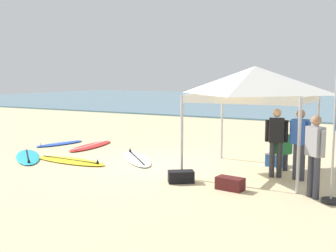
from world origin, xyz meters
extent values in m
plane|color=beige|center=(0.00, 0.00, 0.00)|extent=(80.00, 80.00, 0.00)
cube|color=#568499|center=(0.00, 30.92, 0.05)|extent=(80.00, 36.00, 0.10)
cylinder|color=#B7B7BC|center=(1.28, -0.91, 1.02)|extent=(0.07, 0.07, 2.05)
cylinder|color=#B7B7BC|center=(4.04, -0.91, 1.02)|extent=(0.07, 0.07, 2.05)
cylinder|color=#B7B7BC|center=(1.28, 1.84, 1.02)|extent=(0.07, 0.07, 2.05)
cylinder|color=#B7B7BC|center=(4.04, 1.84, 1.02)|extent=(0.07, 0.07, 2.05)
cube|color=white|center=(2.66, -0.91, 1.96)|extent=(2.75, 0.03, 0.18)
cube|color=white|center=(2.66, 1.84, 1.96)|extent=(2.75, 0.03, 0.18)
cube|color=white|center=(1.28, 0.46, 1.96)|extent=(0.03, 2.75, 0.18)
cube|color=white|center=(4.04, 0.46, 1.96)|extent=(0.03, 2.75, 0.18)
pyramid|color=white|center=(2.66, 0.46, 2.40)|extent=(2.87, 2.87, 0.70)
ellipsoid|color=#23B2CC|center=(-4.01, -0.92, 0.04)|extent=(2.37, 2.18, 0.07)
cube|color=black|center=(-4.01, -0.92, 0.07)|extent=(1.67, 1.44, 0.01)
cone|color=black|center=(-3.22, -1.60, 0.13)|extent=(0.09, 0.09, 0.12)
ellipsoid|color=white|center=(-0.89, 0.42, 0.04)|extent=(2.22, 2.25, 0.07)
cube|color=black|center=(-0.89, 0.42, 0.07)|extent=(1.51, 1.54, 0.01)
cone|color=black|center=(-1.60, 1.15, 0.13)|extent=(0.09, 0.09, 0.12)
ellipsoid|color=yellow|center=(-2.45, -0.76, 0.04)|extent=(2.59, 0.79, 0.07)
cube|color=black|center=(-2.45, -0.76, 0.07)|extent=(2.18, 0.13, 0.01)
cone|color=black|center=(-1.40, -0.80, 0.13)|extent=(0.09, 0.09, 0.12)
ellipsoid|color=red|center=(-3.52, 1.53, 0.04)|extent=(0.90, 2.48, 0.07)
cube|color=white|center=(-3.52, 1.53, 0.07)|extent=(0.25, 2.06, 0.01)
cone|color=white|center=(-3.42, 0.54, 0.13)|extent=(0.09, 0.09, 0.12)
ellipsoid|color=blue|center=(-4.86, 1.39, 0.04)|extent=(0.99, 1.98, 0.07)
cube|color=white|center=(-4.86, 1.39, 0.07)|extent=(0.45, 1.59, 0.01)
cone|color=white|center=(-5.06, 0.63, 0.13)|extent=(0.09, 0.09, 0.12)
cylinder|color=#383842|center=(3.93, 0.22, 0.44)|extent=(0.13, 0.13, 0.88)
cylinder|color=#383842|center=(3.77, 0.29, 0.44)|extent=(0.13, 0.13, 0.88)
cube|color=#2851B2|center=(3.85, 0.26, 1.18)|extent=(0.42, 0.34, 0.60)
sphere|color=#9E7051|center=(3.85, 0.26, 1.60)|extent=(0.21, 0.21, 0.21)
cylinder|color=#2851B2|center=(4.06, 0.17, 1.16)|extent=(0.09, 0.09, 0.54)
cylinder|color=#2851B2|center=(3.64, 0.34, 1.16)|extent=(0.09, 0.09, 0.54)
cylinder|color=#2D2D33|center=(3.38, 0.29, 0.44)|extent=(0.13, 0.13, 0.88)
cylinder|color=#2D2D33|center=(3.21, 0.25, 0.44)|extent=(0.13, 0.13, 0.88)
cube|color=black|center=(3.29, 0.27, 1.18)|extent=(0.41, 0.31, 0.60)
sphere|color=tan|center=(3.29, 0.27, 1.60)|extent=(0.21, 0.21, 0.21)
cylinder|color=black|center=(3.51, 0.33, 1.16)|extent=(0.09, 0.09, 0.54)
cylinder|color=black|center=(3.07, 0.21, 1.16)|extent=(0.09, 0.09, 0.54)
cylinder|color=#383842|center=(4.45, -1.15, 0.44)|extent=(0.13, 0.13, 0.88)
cylinder|color=#383842|center=(4.32, -1.03, 0.44)|extent=(0.13, 0.13, 0.88)
cube|color=gray|center=(4.38, -1.09, 1.18)|extent=(0.42, 0.40, 0.60)
sphere|color=#9E7051|center=(4.38, -1.09, 1.60)|extent=(0.21, 0.21, 0.21)
cylinder|color=gray|center=(4.56, -1.24, 1.16)|extent=(0.09, 0.09, 0.54)
cylinder|color=gray|center=(4.21, -0.93, 1.16)|extent=(0.09, 0.09, 0.54)
cylinder|color=#383842|center=(3.36, 1.11, 0.23)|extent=(0.13, 0.13, 0.45)
cylinder|color=#383842|center=(3.21, 1.00, 0.23)|extent=(0.13, 0.13, 0.45)
cube|color=#2D8C47|center=(3.28, 1.05, 0.71)|extent=(0.42, 0.39, 0.52)
sphere|color=#9E7051|center=(3.28, 1.05, 1.09)|extent=(0.21, 0.21, 0.21)
cylinder|color=#2D8C47|center=(3.47, 1.19, 0.69)|extent=(0.09, 0.09, 0.47)
cylinder|color=#2D8C47|center=(3.10, 0.92, 0.69)|extent=(0.09, 0.09, 0.47)
cylinder|color=#99999E|center=(4.75, -1.28, 1.70)|extent=(0.04, 0.04, 3.40)
cylinder|color=black|center=(4.75, -1.28, 0.04)|extent=(0.36, 0.36, 0.08)
cube|color=black|center=(1.45, -1.29, 0.14)|extent=(0.68, 0.61, 0.28)
cube|color=#4C1919|center=(2.68, -1.34, 0.14)|extent=(0.64, 0.40, 0.28)
cube|color=#2D60B7|center=(2.99, 1.53, 0.17)|extent=(0.48, 0.34, 0.34)
cube|color=white|center=(2.99, 1.53, 0.37)|extent=(0.50, 0.36, 0.05)
camera|label=1|loc=(5.54, -9.58, 2.48)|focal=42.88mm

